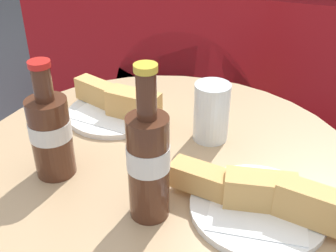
{
  "coord_description": "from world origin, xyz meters",
  "views": [
    {
      "loc": [
        0.23,
        -0.62,
        1.23
      ],
      "look_at": [
        0.0,
        0.04,
        0.81
      ],
      "focal_mm": 45.0,
      "sensor_mm": 36.0,
      "label": 1
    }
  ],
  "objects_px": {
    "bistro_table": "(162,212)",
    "cola_bottle_right": "(148,161)",
    "lunch_plate_far": "(261,200)",
    "drinking_glass": "(211,114)",
    "cola_bottle_left": "(51,132)",
    "lunch_plate_near": "(117,106)"
  },
  "relations": [
    {
      "from": "bistro_table",
      "to": "cola_bottle_right",
      "type": "bearing_deg",
      "value": -76.85
    },
    {
      "from": "lunch_plate_far",
      "to": "drinking_glass",
      "type": "bearing_deg",
      "value": 124.69
    },
    {
      "from": "cola_bottle_right",
      "to": "drinking_glass",
      "type": "bearing_deg",
      "value": 81.96
    },
    {
      "from": "cola_bottle_left",
      "to": "lunch_plate_near",
      "type": "height_order",
      "value": "cola_bottle_left"
    },
    {
      "from": "bistro_table",
      "to": "lunch_plate_far",
      "type": "relative_size",
      "value": 2.61
    },
    {
      "from": "cola_bottle_right",
      "to": "lunch_plate_near",
      "type": "distance_m",
      "value": 0.33
    },
    {
      "from": "cola_bottle_right",
      "to": "lunch_plate_near",
      "type": "relative_size",
      "value": 1.14
    },
    {
      "from": "bistro_table",
      "to": "lunch_plate_far",
      "type": "xyz_separation_m",
      "value": [
        0.2,
        -0.09,
        0.16
      ]
    },
    {
      "from": "bistro_table",
      "to": "cola_bottle_right",
      "type": "xyz_separation_m",
      "value": [
        0.03,
        -0.15,
        0.24
      ]
    },
    {
      "from": "cola_bottle_left",
      "to": "cola_bottle_right",
      "type": "xyz_separation_m",
      "value": [
        0.2,
        -0.04,
        0.02
      ]
    },
    {
      "from": "drinking_glass",
      "to": "lunch_plate_near",
      "type": "xyz_separation_m",
      "value": [
        -0.22,
        0.02,
        -0.03
      ]
    },
    {
      "from": "cola_bottle_right",
      "to": "drinking_glass",
      "type": "xyz_separation_m",
      "value": [
        0.04,
        0.25,
        -0.05
      ]
    },
    {
      "from": "lunch_plate_far",
      "to": "lunch_plate_near",
      "type": "bearing_deg",
      "value": 149.21
    },
    {
      "from": "drinking_glass",
      "to": "lunch_plate_near",
      "type": "bearing_deg",
      "value": 174.78
    },
    {
      "from": "cola_bottle_left",
      "to": "cola_bottle_right",
      "type": "height_order",
      "value": "cola_bottle_right"
    },
    {
      "from": "cola_bottle_left",
      "to": "cola_bottle_right",
      "type": "distance_m",
      "value": 0.2
    },
    {
      "from": "cola_bottle_right",
      "to": "lunch_plate_far",
      "type": "bearing_deg",
      "value": 19.72
    },
    {
      "from": "drinking_glass",
      "to": "lunch_plate_near",
      "type": "relative_size",
      "value": 0.54
    },
    {
      "from": "cola_bottle_right",
      "to": "lunch_plate_near",
      "type": "xyz_separation_m",
      "value": [
        -0.18,
        0.27,
        -0.08
      ]
    },
    {
      "from": "bistro_table",
      "to": "cola_bottle_left",
      "type": "distance_m",
      "value": 0.3
    },
    {
      "from": "lunch_plate_near",
      "to": "bistro_table",
      "type": "bearing_deg",
      "value": -39.03
    },
    {
      "from": "bistro_table",
      "to": "lunch_plate_near",
      "type": "bearing_deg",
      "value": 140.97
    }
  ]
}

